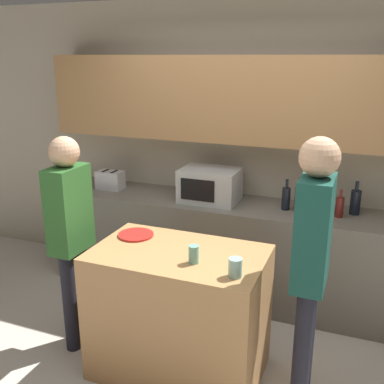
{
  "coord_description": "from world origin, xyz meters",
  "views": [
    {
      "loc": [
        1.03,
        -2.32,
        2.19
      ],
      "look_at": [
        -0.07,
        0.47,
        1.28
      ],
      "focal_mm": 42.0,
      "sensor_mm": 36.0,
      "label": 1
    }
  ],
  "objects_px": {
    "microwave": "(210,185)",
    "bottle_5": "(355,202)",
    "bottle_2": "(312,203)",
    "person_left": "(311,254)",
    "person_center": "(70,227)",
    "plate_on_island": "(136,235)",
    "cup_0": "(194,254)",
    "bottle_3": "(326,205)",
    "bottle_4": "(340,207)",
    "bottle_1": "(298,199)",
    "cup_1": "(235,268)",
    "bottle_0": "(286,198)",
    "toaster": "(110,180)"
  },
  "relations": [
    {
      "from": "microwave",
      "to": "bottle_5",
      "type": "xyz_separation_m",
      "value": [
        1.25,
        0.1,
        -0.04
      ]
    },
    {
      "from": "bottle_5",
      "to": "bottle_2",
      "type": "bearing_deg",
      "value": -155.29
    },
    {
      "from": "person_left",
      "to": "microwave",
      "type": "bearing_deg",
      "value": 42.13
    },
    {
      "from": "person_left",
      "to": "person_center",
      "type": "bearing_deg",
      "value": 90.1
    },
    {
      "from": "plate_on_island",
      "to": "cup_0",
      "type": "relative_size",
      "value": 2.21
    },
    {
      "from": "microwave",
      "to": "bottle_2",
      "type": "bearing_deg",
      "value": -3.13
    },
    {
      "from": "person_center",
      "to": "bottle_2",
      "type": "bearing_deg",
      "value": 125.15
    },
    {
      "from": "bottle_3",
      "to": "bottle_4",
      "type": "relative_size",
      "value": 0.94
    },
    {
      "from": "bottle_5",
      "to": "bottle_1",
      "type": "bearing_deg",
      "value": -165.89
    },
    {
      "from": "plate_on_island",
      "to": "person_center",
      "type": "relative_size",
      "value": 0.16
    },
    {
      "from": "person_left",
      "to": "bottle_2",
      "type": "bearing_deg",
      "value": 7.19
    },
    {
      "from": "bottle_4",
      "to": "plate_on_island",
      "type": "height_order",
      "value": "bottle_4"
    },
    {
      "from": "cup_0",
      "to": "cup_1",
      "type": "relative_size",
      "value": 1.0
    },
    {
      "from": "bottle_3",
      "to": "bottle_5",
      "type": "height_order",
      "value": "bottle_5"
    },
    {
      "from": "bottle_2",
      "to": "bottle_4",
      "type": "xyz_separation_m",
      "value": [
        0.22,
        0.03,
        -0.01
      ]
    },
    {
      "from": "bottle_5",
      "to": "person_left",
      "type": "bearing_deg",
      "value": -98.86
    },
    {
      "from": "bottle_0",
      "to": "bottle_2",
      "type": "xyz_separation_m",
      "value": [
        0.22,
        -0.06,
        -0.0
      ]
    },
    {
      "from": "cup_1",
      "to": "bottle_5",
      "type": "bearing_deg",
      "value": 67.5
    },
    {
      "from": "bottle_4",
      "to": "cup_1",
      "type": "distance_m",
      "value": 1.44
    },
    {
      "from": "microwave",
      "to": "cup_0",
      "type": "relative_size",
      "value": 4.41
    },
    {
      "from": "microwave",
      "to": "cup_0",
      "type": "distance_m",
      "value": 1.33
    },
    {
      "from": "bottle_4",
      "to": "person_left",
      "type": "distance_m",
      "value": 1.16
    },
    {
      "from": "bottle_2",
      "to": "cup_1",
      "type": "xyz_separation_m",
      "value": [
        -0.28,
        -1.32,
        -0.03
      ]
    },
    {
      "from": "bottle_0",
      "to": "cup_0",
      "type": "height_order",
      "value": "bottle_0"
    },
    {
      "from": "toaster",
      "to": "person_left",
      "type": "distance_m",
      "value": 2.41
    },
    {
      "from": "toaster",
      "to": "person_center",
      "type": "height_order",
      "value": "person_center"
    },
    {
      "from": "bottle_1",
      "to": "cup_0",
      "type": "relative_size",
      "value": 2.53
    },
    {
      "from": "toaster",
      "to": "bottle_3",
      "type": "distance_m",
      "value": 2.08
    },
    {
      "from": "bottle_0",
      "to": "bottle_3",
      "type": "distance_m",
      "value": 0.34
    },
    {
      "from": "toaster",
      "to": "bottle_0",
      "type": "distance_m",
      "value": 1.74
    },
    {
      "from": "bottle_3",
      "to": "bottle_0",
      "type": "bearing_deg",
      "value": 178.1
    },
    {
      "from": "bottle_3",
      "to": "bottle_2",
      "type": "bearing_deg",
      "value": -155.14
    },
    {
      "from": "microwave",
      "to": "person_left",
      "type": "relative_size",
      "value": 0.29
    },
    {
      "from": "bottle_3",
      "to": "toaster",
      "type": "bearing_deg",
      "value": 180.0
    },
    {
      "from": "cup_1",
      "to": "bottle_1",
      "type": "bearing_deg",
      "value": 83.41
    },
    {
      "from": "bottle_2",
      "to": "bottle_5",
      "type": "bearing_deg",
      "value": 24.71
    },
    {
      "from": "bottle_3",
      "to": "person_left",
      "type": "height_order",
      "value": "person_left"
    },
    {
      "from": "microwave",
      "to": "bottle_4",
      "type": "xyz_separation_m",
      "value": [
        1.14,
        -0.02,
        -0.06
      ]
    },
    {
      "from": "plate_on_island",
      "to": "person_left",
      "type": "height_order",
      "value": "person_left"
    },
    {
      "from": "bottle_4",
      "to": "bottle_5",
      "type": "distance_m",
      "value": 0.17
    },
    {
      "from": "cup_0",
      "to": "person_center",
      "type": "xyz_separation_m",
      "value": [
        -1.02,
        0.12,
        -0.0
      ]
    },
    {
      "from": "bottle_4",
      "to": "cup_1",
      "type": "height_order",
      "value": "bottle_4"
    },
    {
      "from": "bottle_3",
      "to": "plate_on_island",
      "type": "relative_size",
      "value": 0.85
    },
    {
      "from": "microwave",
      "to": "bottle_3",
      "type": "height_order",
      "value": "microwave"
    },
    {
      "from": "bottle_5",
      "to": "person_center",
      "type": "bearing_deg",
      "value": -146.56
    },
    {
      "from": "bottle_0",
      "to": "person_left",
      "type": "bearing_deg",
      "value": -73.07
    },
    {
      "from": "microwave",
      "to": "cup_0",
      "type": "bearing_deg",
      "value": -75.04
    },
    {
      "from": "bottle_4",
      "to": "bottle_5",
      "type": "bearing_deg",
      "value": 46.84
    },
    {
      "from": "bottle_4",
      "to": "person_left",
      "type": "height_order",
      "value": "person_left"
    },
    {
      "from": "microwave",
      "to": "bottle_5",
      "type": "bearing_deg",
      "value": 4.77
    }
  ]
}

